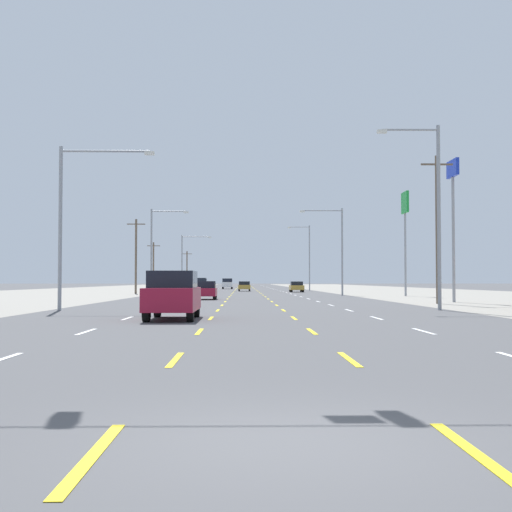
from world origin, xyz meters
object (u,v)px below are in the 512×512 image
object	(u,v)px
streetlight_left_row_1	(155,245)
streetlight_right_row_1	(337,244)
suv_inner_left_nearest	(173,294)
streetlight_right_row_2	(308,253)
suv_far_left_midfar	(200,284)
sedan_center_turn_far	(244,286)
streetlight_left_row_0	(72,212)
pole_sign_right_row_2	(405,215)
streetlight_right_row_0	(433,205)
hatchback_inner_left_near	(206,290)
streetlight_left_row_2	(185,258)
pole_sign_right_row_1	(453,196)
suv_inner_left_farther	(227,283)
sedan_far_right_mid	(296,287)

from	to	relation	value
streetlight_left_row_1	streetlight_right_row_1	bearing A→B (deg)	0.00
suv_inner_left_nearest	streetlight_right_row_2	world-z (taller)	streetlight_right_row_2
suv_far_left_midfar	sedan_center_turn_far	world-z (taller)	suv_far_left_midfar
streetlight_right_row_1	streetlight_left_row_0	bearing A→B (deg)	-118.05
sedan_center_turn_far	streetlight_right_row_2	size ratio (longest dim) A/B	0.43
pole_sign_right_row_2	streetlight_right_row_0	size ratio (longest dim) A/B	1.07
streetlight_right_row_1	streetlight_right_row_2	distance (m)	35.97
streetlight_right_row_0	streetlight_right_row_2	bearing A→B (deg)	90.01
hatchback_inner_left_near	streetlight_left_row_2	distance (m)	51.64
streetlight_left_row_0	streetlight_right_row_0	distance (m)	19.38
pole_sign_right_row_1	suv_inner_left_farther	bearing A→B (deg)	103.10
sedan_far_right_mid	suv_inner_left_farther	xyz separation A→B (m)	(-10.33, 35.51, 0.27)
pole_sign_right_row_2	streetlight_left_row_1	bearing A→B (deg)	173.78
pole_sign_right_row_1	streetlight_right_row_2	distance (m)	58.81
suv_inner_left_farther	pole_sign_right_row_2	bearing A→B (deg)	-71.78
streetlight_right_row_0	streetlight_left_row_2	size ratio (longest dim) A/B	1.13
suv_inner_left_nearest	sedan_center_turn_far	bearing A→B (deg)	87.67
sedan_far_right_mid	pole_sign_right_row_2	bearing A→B (deg)	-68.92
suv_inner_left_nearest	pole_sign_right_row_2	bearing A→B (deg)	64.89
suv_inner_left_nearest	streetlight_right_row_1	xyz separation A→B (m)	(12.90, 44.44, 4.45)
pole_sign_right_row_1	streetlight_left_row_2	xyz separation A→B (m)	(-24.67, 58.54, -2.62)
suv_inner_left_nearest	sedan_far_right_mid	xyz separation A→B (m)	(10.19, 65.77, -0.27)
suv_inner_left_farther	pole_sign_right_row_2	distance (m)	63.25
suv_inner_left_farther	sedan_center_turn_far	bearing A→B (deg)	-83.34
streetlight_left_row_1	hatchback_inner_left_near	bearing A→B (deg)	-67.67
suv_far_left_midfar	streetlight_right_row_0	size ratio (longest dim) A/B	0.49
suv_inner_left_farther	pole_sign_right_row_1	xyz separation A→B (m)	(18.49, -79.42, 6.82)
streetlight_right_row_1	pole_sign_right_row_1	bearing A→B (deg)	-76.43
streetlight_left_row_0	streetlight_left_row_2	world-z (taller)	streetlight_left_row_2
sedan_far_right_mid	streetlight_right_row_1	distance (m)	22.02
sedan_far_right_mid	sedan_center_turn_far	world-z (taller)	same
streetlight_left_row_0	streetlight_right_row_2	world-z (taller)	streetlight_right_row_2
sedan_far_right_mid	suv_inner_left_farther	bearing A→B (deg)	106.22
streetlight_right_row_1	streetlight_left_row_2	bearing A→B (deg)	118.13
streetlight_right_row_1	streetlight_left_row_2	distance (m)	40.78
suv_inner_left_nearest	streetlight_right_row_0	distance (m)	16.29
streetlight_left_row_2	streetlight_right_row_1	bearing A→B (deg)	-61.87
suv_inner_left_nearest	suv_far_left_midfar	distance (m)	73.73
sedan_center_turn_far	streetlight_right_row_1	bearing A→B (deg)	-71.65
pole_sign_right_row_1	pole_sign_right_row_2	distance (m)	19.78
sedan_center_turn_far	streetlight_left_row_2	world-z (taller)	streetlight_left_row_2
pole_sign_right_row_2	pole_sign_right_row_1	bearing A→B (deg)	-93.35
hatchback_inner_left_near	streetlight_right_row_0	xyz separation A→B (m)	(13.37, -20.84, 4.90)
pole_sign_right_row_1	streetlight_right_row_1	distance (m)	23.34
pole_sign_right_row_1	streetlight_left_row_2	bearing A→B (deg)	112.85
streetlight_left_row_2	streetlight_right_row_2	size ratio (longest dim) A/B	0.85
sedan_center_turn_far	suv_inner_left_farther	world-z (taller)	suv_inner_left_farther
sedan_center_turn_far	pole_sign_right_row_1	bearing A→B (deg)	-73.69
pole_sign_right_row_2	suv_far_left_midfar	bearing A→B (deg)	125.71
sedan_far_right_mid	suv_inner_left_nearest	bearing A→B (deg)	-98.80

